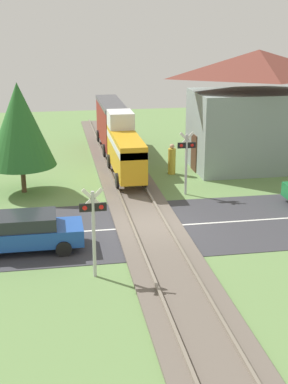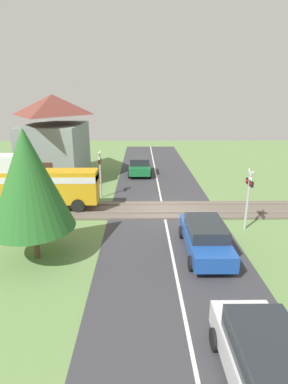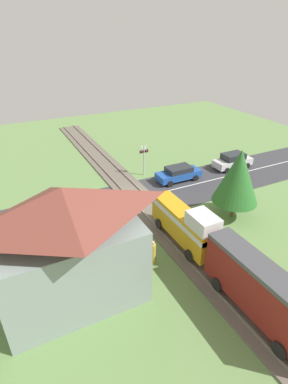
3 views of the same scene
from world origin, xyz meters
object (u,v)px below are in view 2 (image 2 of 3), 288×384
Objects in this scene: car_behind_queue at (267,367)px; crossing_signal_west_approach at (249,192)px; car_far_side at (140,166)px; pedestrian_by_station at (47,186)px; car_near_crossing at (205,237)px; crossing_signal_east_approach at (100,168)px; station_building at (56,139)px.

crossing_signal_west_approach is at bearing -16.00° from car_behind_queue.
car_far_side is at bearing 25.71° from crossing_signal_west_approach.
car_behind_queue is at bearing -147.47° from pedestrian_by_station.
car_near_crossing is 1.38× the size of crossing_signal_east_approach.
pedestrian_by_station reaches higher than car_near_crossing.
car_near_crossing is 0.58× the size of station_building.
pedestrian_by_station reaches higher than car_behind_queue.
car_behind_queue is 17.08m from pedestrian_by_station.
pedestrian_by_station is at bearing 88.11° from crossing_signal_east_approach.
car_behind_queue is 1.32× the size of crossing_signal_west_approach.
crossing_signal_west_approach is (2.42, -2.60, 1.27)m from car_near_crossing.
station_building is (10.26, 12.27, 1.26)m from crossing_signal_west_approach.
pedestrian_by_station is at bearing 49.87° from car_near_crossing.
crossing_signal_east_approach is 1.84× the size of pedestrian_by_station.
car_far_side is 2.22× the size of pedestrian_by_station.
pedestrian_by_station is (0.12, 3.70, -1.25)m from crossing_signal_east_approach.
crossing_signal_east_approach reaches higher than car_near_crossing.
station_building is at bearing 99.48° from car_far_side.
crossing_signal_west_approach is at bearing -47.09° from car_near_crossing.
station_building is at bearing 5.50° from pedestrian_by_station.
station_building reaches higher than pedestrian_by_station.
crossing_signal_west_approach is at bearing -154.29° from car_far_side.
pedestrian_by_station is (7.75, 9.19, 0.02)m from car_near_crossing.
car_behind_queue is at bearing 180.00° from car_near_crossing.
car_behind_queue is (-6.66, 0.00, 0.07)m from car_near_crossing.
car_behind_queue is at bearing -153.45° from station_building.
crossing_signal_east_approach is at bearing 21.01° from car_behind_queue.
station_building is at bearing 50.10° from crossing_signal_west_approach.
car_far_side is at bearing 11.78° from car_near_crossing.
crossing_signal_west_approach is 9.62m from crossing_signal_east_approach.
car_far_side reaches higher than car_near_crossing.
crossing_signal_west_approach is at bearing -114.30° from pedestrian_by_station.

